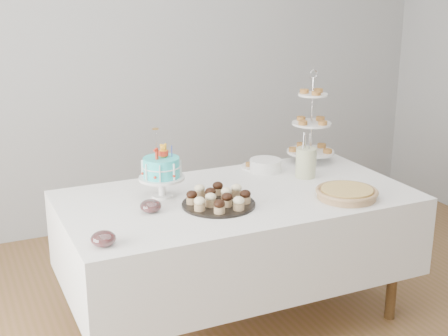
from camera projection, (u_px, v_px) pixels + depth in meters
name	position (u px, v px, depth m)	size (l,w,h in m)	color
walls	(265.00, 100.00, 3.01)	(5.04, 4.04, 2.70)	#9DA0A2
table	(237.00, 233.00, 3.51)	(1.92, 1.02, 0.77)	silver
birthday_cake	(162.00, 179.00, 3.37)	(0.25, 0.25, 0.38)	white
cupcake_tray	(219.00, 198.00, 3.26)	(0.39, 0.39, 0.09)	black
pie	(347.00, 193.00, 3.38)	(0.34, 0.34, 0.05)	tan
tiered_stand	(312.00, 124.00, 3.98)	(0.31, 0.31, 0.60)	silver
plate_stack	(266.00, 165.00, 3.84)	(0.20, 0.20, 0.08)	white
pastry_plate	(260.00, 165.00, 3.92)	(0.23, 0.23, 0.03)	white
jam_bowl_a	(103.00, 239.00, 2.78)	(0.11, 0.11, 0.07)	silver
jam_bowl_b	(151.00, 206.00, 3.18)	(0.11, 0.11, 0.07)	silver
utensil_pitcher	(306.00, 161.00, 3.72)	(0.13, 0.12, 0.27)	silver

